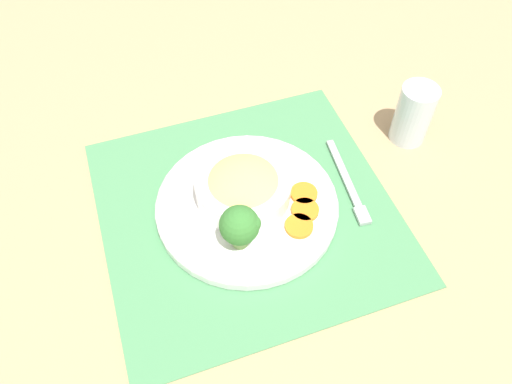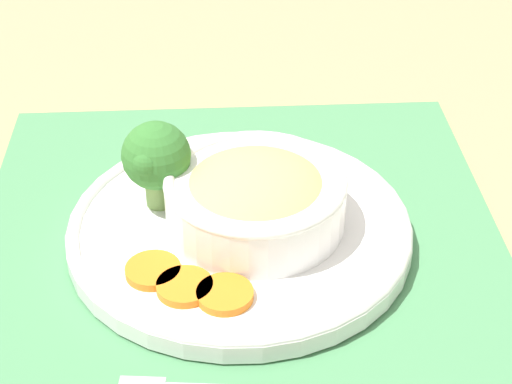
% 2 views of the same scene
% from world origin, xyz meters
% --- Properties ---
extents(ground_plane, '(4.00, 4.00, 0.00)m').
position_xyz_m(ground_plane, '(0.00, 0.00, 0.00)').
color(ground_plane, tan).
extents(placemat, '(0.50, 0.49, 0.00)m').
position_xyz_m(placemat, '(0.00, 0.00, 0.00)').
color(placemat, '#4C8C59').
rests_on(placemat, ground_plane).
extents(plate, '(0.29, 0.29, 0.02)m').
position_xyz_m(plate, '(0.00, 0.00, 0.02)').
color(plate, white).
rests_on(plate, placemat).
extents(bowl, '(0.15, 0.15, 0.06)m').
position_xyz_m(bowl, '(0.00, -0.01, 0.05)').
color(bowl, white).
rests_on(bowl, plate).
extents(broccoli_floret, '(0.06, 0.06, 0.08)m').
position_xyz_m(broccoli_floret, '(0.04, 0.07, 0.07)').
color(broccoli_floret, '#759E51').
rests_on(broccoli_floret, plate).
extents(carrot_slice_near, '(0.04, 0.04, 0.01)m').
position_xyz_m(carrot_slice_near, '(-0.06, 0.08, 0.02)').
color(carrot_slice_near, orange).
rests_on(carrot_slice_near, plate).
extents(carrot_slice_middle, '(0.04, 0.04, 0.01)m').
position_xyz_m(carrot_slice_middle, '(-0.08, 0.05, 0.02)').
color(carrot_slice_middle, orange).
rests_on(carrot_slice_middle, plate).
extents(carrot_slice_far, '(0.04, 0.04, 0.01)m').
position_xyz_m(carrot_slice_far, '(-0.09, 0.02, 0.02)').
color(carrot_slice_far, orange).
rests_on(carrot_slice_far, plate).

